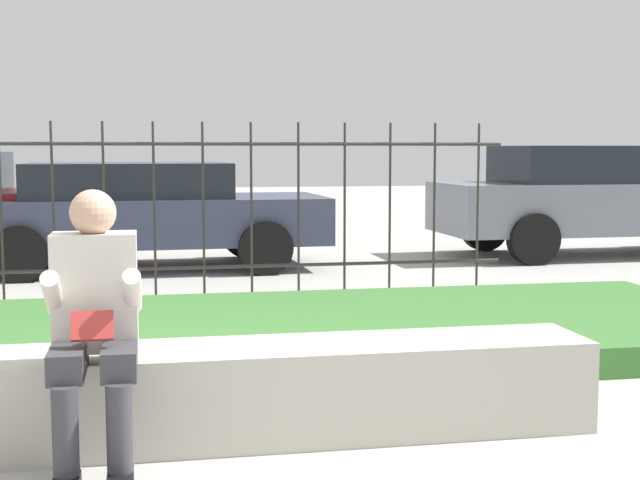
% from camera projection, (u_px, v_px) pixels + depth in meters
% --- Properties ---
extents(ground_plane, '(60.00, 60.00, 0.00)m').
position_uv_depth(ground_plane, '(209.00, 440.00, 4.45)').
color(ground_plane, '#B2AFA8').
extents(stone_bench, '(3.16, 0.55, 0.47)m').
position_uv_depth(stone_bench, '(284.00, 395.00, 4.50)').
color(stone_bench, '#B7B2A3').
rests_on(stone_bench, ground_plane).
extents(person_seated_reader, '(0.42, 0.73, 1.27)m').
position_uv_depth(person_seated_reader, '(94.00, 318.00, 3.98)').
color(person_seated_reader, black).
rests_on(person_seated_reader, ground_plane).
extents(grass_berm, '(8.34, 2.65, 0.20)m').
position_uv_depth(grass_berm, '(190.00, 337.00, 6.42)').
color(grass_berm, '#3D7533').
rests_on(grass_berm, ground_plane).
extents(iron_fence, '(6.34, 0.03, 1.71)m').
position_uv_depth(iron_fence, '(179.00, 210.00, 8.31)').
color(iron_fence, '#332D28').
rests_on(iron_fence, ground_plane).
extents(car_parked_center, '(4.42, 2.04, 1.29)m').
position_uv_depth(car_parked_center, '(140.00, 211.00, 10.82)').
color(car_parked_center, '#383D56').
rests_on(car_parked_center, ground_plane).
extents(car_parked_right, '(4.68, 1.88, 1.50)m').
position_uv_depth(car_parked_right, '(603.00, 197.00, 12.22)').
color(car_parked_right, slate).
rests_on(car_parked_right, ground_plane).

